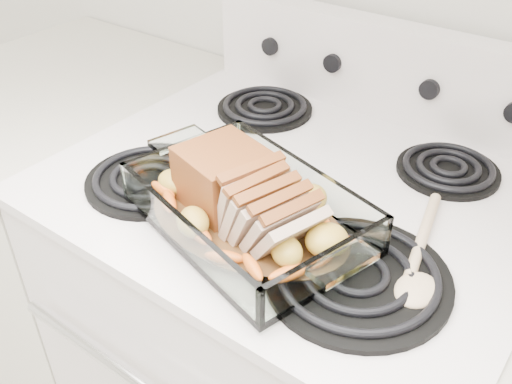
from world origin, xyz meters
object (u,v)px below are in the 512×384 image
Objects in this scene: counter_left at (87,240)px; pork_roast at (235,191)px; electric_range at (291,355)px; baking_dish at (248,215)px.

counter_left is 4.00× the size of pork_roast.
counter_left is at bearing 164.30° from pork_roast.
electric_range reaches higher than baking_dish.
baking_dish is at bearing -13.48° from counter_left.
pork_roast reaches higher than counter_left.
baking_dish reaches higher than counter_left.
electric_range is at bearing 0.10° from counter_left.
electric_range is 4.79× the size of pork_roast.
counter_left is 0.86m from baking_dish.
counter_left is (-0.67, -0.00, -0.02)m from electric_range.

